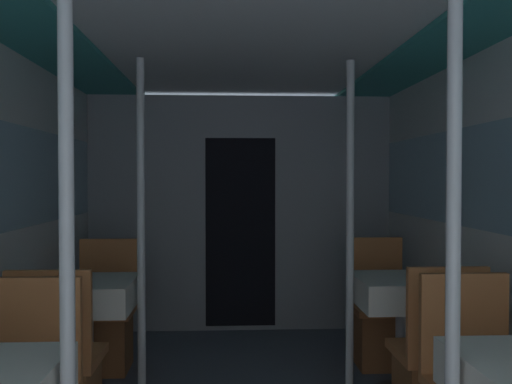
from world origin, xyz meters
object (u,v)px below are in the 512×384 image
Objects in this scene: support_pole_left_0 at (67,273)px; support_pole_left_1 at (141,229)px; support_pole_right_1 at (350,228)px; dining_table_left_1 at (85,301)px; support_pole_right_0 at (453,270)px; chair_right_near_1 at (435,379)px; chair_right_far_1 at (380,326)px; chair_left_far_1 at (104,330)px; dining_table_right_1 at (404,297)px.

support_pole_left_1 is at bearing 90.00° from support_pole_left_0.
support_pole_right_1 is at bearing 0.00° from support_pole_left_1.
support_pole_left_1 is at bearing 0.00° from dining_table_left_1.
support_pole_left_1 is at bearing 128.59° from support_pole_right_0.
support_pole_right_1 is at bearing 122.12° from chair_right_near_1.
support_pole_left_0 is 2.17m from chair_right_near_1.
dining_table_left_1 is 2.42m from support_pole_right_0.
support_pole_right_0 is at bearing 81.00° from chair_right_far_1.
chair_left_far_1 is (-0.35, 2.24, -0.79)m from support_pole_left_0.
support_pole_right_1 reaches higher than chair_right_near_1.
dining_table_left_1 is 0.35× the size of support_pole_right_0.
support_pole_left_0 and support_pole_left_1 have the same top height.
dining_table_left_1 is 1.75m from support_pole_right_1.
chair_right_far_1 is at bearing 15.44° from dining_table_left_1.
support_pole_right_0 is 1.00× the size of support_pole_right_1.
chair_right_near_1 is at bearing 151.09° from chair_left_far_1.
support_pole_right_0 is 2.30× the size of chair_right_far_1.
support_pole_left_0 is 2.40m from chair_left_far_1.
chair_left_far_1 is at bearing 164.56° from dining_table_right_1.
support_pole_left_1 reaches higher than chair_right_near_1.
dining_table_right_1 is at bearing 78.04° from support_pole_right_0.
support_pole_left_1 is 1.95m from chair_right_far_1.
support_pole_left_1 is 1.34m from support_pole_right_1.
support_pole_right_1 is (1.69, 0.00, 0.45)m from dining_table_left_1.
support_pole_left_1 is 2.30× the size of chair_right_near_1.
support_pole_right_0 is at bearing -51.41° from support_pole_left_1.
support_pole_left_1 is 1.95m from chair_right_near_1.
support_pole_left_1 is 1.00× the size of support_pole_right_0.
support_pole_left_0 reaches higher than chair_right_far_1.
dining_table_left_1 is at bearing 15.44° from chair_right_far_1.
chair_right_near_1 reaches higher than dining_table_right_1.
chair_right_far_1 is (0.35, 2.24, -0.79)m from support_pole_right_0.
chair_left_far_1 is 1.03m from support_pole_left_1.
support_pole_left_1 is at bearing 122.12° from chair_left_far_1.
support_pole_left_0 is 1.00× the size of support_pole_right_1.
dining_table_right_1 is 0.81× the size of chair_right_far_1.
chair_left_far_1 reaches higher than dining_table_left_1.
dining_table_left_1 is 2.05m from dining_table_right_1.
support_pole_left_0 is at bearing 180.00° from support_pole_right_0.
dining_table_left_1 is 2.15m from chair_right_near_1.
chair_right_near_1 is (0.00, -0.57, -0.34)m from dining_table_right_1.
support_pole_left_1 is 2.85× the size of dining_table_right_1.
support_pole_left_1 reaches higher than chair_left_far_1.
support_pole_left_1 is 1.00× the size of support_pole_right_1.
support_pole_right_0 is (1.69, -1.68, 0.45)m from dining_table_left_1.
chair_left_far_1 reaches higher than dining_table_right_1.
support_pole_right_1 is (-0.35, 0.00, 0.45)m from dining_table_right_1.
chair_right_far_1 is 0.44× the size of support_pole_right_1.
support_pole_left_0 is at bearing 99.00° from chair_left_far_1.
support_pole_right_1 is at bearing 90.00° from support_pole_right_0.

